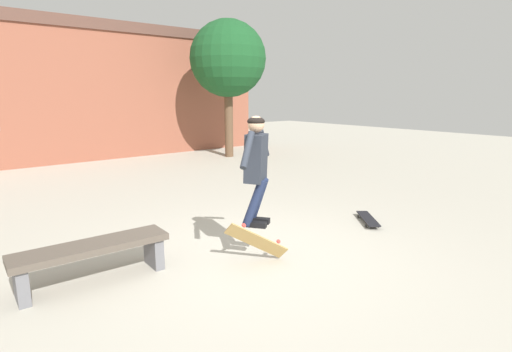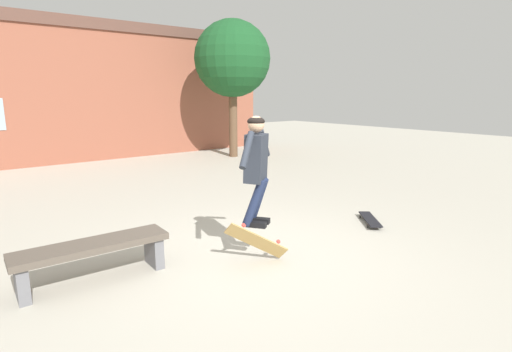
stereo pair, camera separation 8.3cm
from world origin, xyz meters
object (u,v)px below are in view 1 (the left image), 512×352
object	(u,v)px
tree_right	(228,59)
skateboard_flipping	(256,241)
park_bench	(93,254)
skater	(256,162)
skateboard_resting	(368,219)

from	to	relation	value
tree_right	skateboard_flipping	bearing A→B (deg)	-123.54
park_bench	skater	distance (m)	2.23
tree_right	skateboard_resting	world-z (taller)	tree_right
skateboard_flipping	skateboard_resting	bearing A→B (deg)	29.60
park_bench	skateboard_resting	world-z (taller)	park_bench
park_bench	skateboard_flipping	size ratio (longest dim) A/B	2.55
skater	tree_right	bearing A→B (deg)	111.98
skateboard_resting	skateboard_flipping	bearing A→B (deg)	-48.87
park_bench	skateboard_flipping	xyz separation A→B (m)	(1.81, -0.80, -0.04)
skateboard_flipping	skateboard_resting	xyz separation A→B (m)	(2.55, 0.07, -0.24)
tree_right	skateboard_resting	size ratio (longest dim) A/B	5.95
park_bench	skater	bearing A→B (deg)	-18.77
tree_right	skateboard_resting	xyz separation A→B (m)	(-2.48, -7.53, -3.24)
park_bench	skateboard_resting	size ratio (longest dim) A/B	2.24
tree_right	park_bench	bearing A→B (deg)	-135.23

